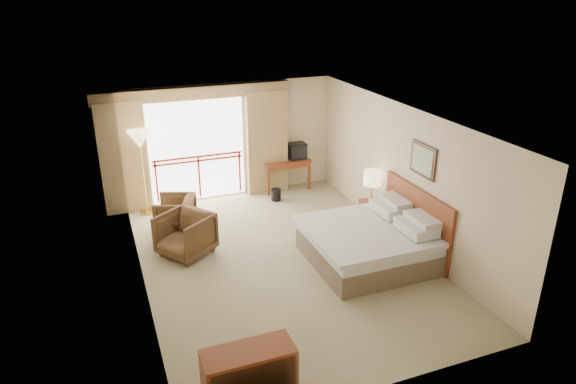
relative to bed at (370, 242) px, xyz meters
name	(u,v)px	position (x,y,z in m)	size (l,w,h in m)	color
floor	(283,260)	(-1.50, 0.60, -0.38)	(7.00, 7.00, 0.00)	gray
ceiling	(282,118)	(-1.50, 0.60, 2.32)	(7.00, 7.00, 0.00)	white
wall_back	(230,140)	(-1.50, 4.10, 0.97)	(5.00, 5.00, 0.00)	beige
wall_front	(386,298)	(-1.50, -2.90, 0.97)	(5.00, 5.00, 0.00)	beige
wall_left	(137,214)	(-4.00, 0.60, 0.97)	(7.00, 7.00, 0.00)	beige
wall_right	(403,175)	(1.00, 0.60, 0.97)	(7.00, 7.00, 0.00)	beige
balcony_door	(197,150)	(-2.30, 4.08, 0.82)	(2.40, 2.40, 0.00)	white
balcony_railing	(199,166)	(-2.30, 4.06, 0.44)	(2.09, 0.03, 1.02)	#A51E0E
curtain_left	(123,158)	(-3.95, 3.95, 0.87)	(1.00, 0.26, 2.50)	#947449
curtain_right	(267,142)	(-0.65, 3.95, 0.87)	(1.00, 0.26, 2.50)	#947449
valance	(194,93)	(-2.30, 3.98, 2.17)	(4.40, 0.22, 0.28)	#947449
hvac_vent	(282,94)	(-0.20, 4.07, 1.97)	(0.50, 0.04, 0.50)	silver
bed	(370,242)	(0.00, 0.00, 0.00)	(2.13, 2.06, 0.97)	brown
headboard	(416,221)	(0.96, 0.00, 0.27)	(0.06, 2.10, 1.30)	maroon
framed_art	(423,160)	(0.97, 0.00, 1.47)	(0.04, 0.72, 0.60)	black
nightstand	(371,215)	(0.73, 1.23, -0.09)	(0.40, 0.48, 0.57)	maroon
table_lamp	(373,179)	(0.73, 1.28, 0.70)	(0.37, 0.37, 0.65)	tan
phone	(374,203)	(0.68, 1.08, 0.24)	(0.20, 0.15, 0.09)	black
desk	(285,166)	(-0.18, 3.96, 0.22)	(1.17, 0.56, 0.76)	maroon
tv	(297,151)	(0.12, 3.91, 0.58)	(0.43, 0.34, 0.39)	black
coffee_maker	(272,157)	(-0.53, 3.91, 0.50)	(0.11, 0.11, 0.23)	black
cup	(278,159)	(-0.38, 3.86, 0.44)	(0.07, 0.07, 0.11)	white
wastebasket	(276,195)	(-0.65, 3.30, -0.23)	(0.23, 0.23, 0.29)	black
armchair_far	(177,228)	(-3.12, 2.63, -0.38)	(0.76, 0.78, 0.71)	#432D1A
armchair_near	(187,254)	(-3.12, 1.47, -0.38)	(0.88, 0.90, 0.82)	#432D1A
side_table	(174,227)	(-3.24, 2.00, -0.02)	(0.47, 0.47, 0.52)	black
book	(174,219)	(-3.24, 2.00, 0.14)	(0.16, 0.22, 0.02)	white
floor_lamp	(139,142)	(-3.60, 3.65, 1.27)	(0.49, 0.49, 1.92)	tan
dresser	(249,376)	(-3.09, -2.50, 0.00)	(1.12, 0.48, 0.75)	maroon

